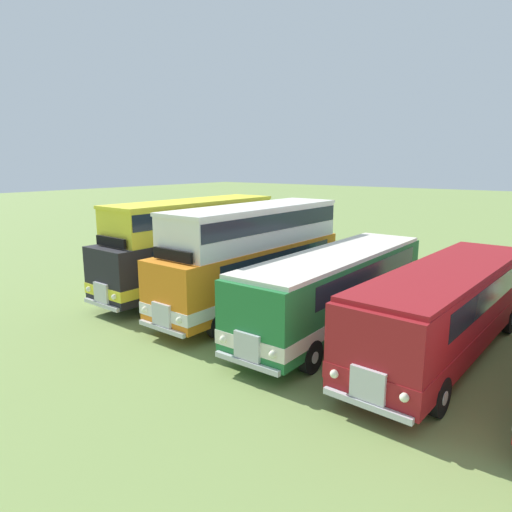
% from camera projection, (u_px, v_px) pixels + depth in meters
% --- Properties ---
extents(bus_first_in_row, '(2.83, 10.11, 4.49)m').
position_uv_depth(bus_first_in_row, '(193.00, 242.00, 22.02)').
color(bus_first_in_row, black).
rests_on(bus_first_in_row, ground).
extents(bus_second_in_row, '(2.78, 10.13, 4.49)m').
position_uv_depth(bus_second_in_row, '(254.00, 253.00, 19.40)').
color(bus_second_in_row, orange).
rests_on(bus_second_in_row, ground).
extents(bus_third_in_row, '(2.65, 10.96, 2.99)m').
position_uv_depth(bus_third_in_row, '(337.00, 284.00, 17.16)').
color(bus_third_in_row, '#237538').
rests_on(bus_third_in_row, ground).
extents(bus_fourth_in_row, '(3.14, 11.19, 2.99)m').
position_uv_depth(bus_fourth_in_row, '(448.00, 304.00, 14.79)').
color(bus_fourth_in_row, maroon).
rests_on(bus_fourth_in_row, ground).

